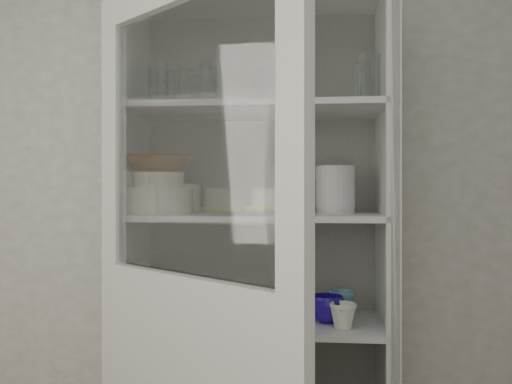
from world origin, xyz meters
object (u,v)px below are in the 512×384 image
Objects in this scene: goblet_1 at (197,92)px; plate_stack_front at (159,201)px; cream_bowl at (159,180)px; mug_white at (343,316)px; cupboard_door at (188,354)px; mug_blue at (327,309)px; goblet_0 at (185,92)px; pantry_cabinet at (257,295)px; white_canister at (153,297)px; terracotta_bowl at (159,164)px; goblet_3 at (363,90)px; white_ramekin at (270,197)px; goblet_2 at (290,89)px; plate_stack_back at (176,198)px; grey_bowl_stack at (335,190)px; glass_platter at (270,211)px; yellow_trivet at (270,207)px; teal_jar at (284,304)px; measuring_cups at (160,315)px; mug_teal at (342,303)px.

plate_stack_front is (-0.13, -0.10, -0.43)m from goblet_1.
mug_white is (0.69, -0.09, -0.48)m from cream_bowl.
cupboard_door is 0.63m from mug_blue.
goblet_0 reaches higher than plate_stack_front.
pantry_cabinet reaches higher than white_canister.
terracotta_bowl is at bearing -54.38° from white_canister.
goblet_3 is 0.55m from white_ramekin.
goblet_1 is 1.13× the size of white_canister.
goblet_2 is (0.42, -0.00, 0.01)m from goblet_0.
plate_stack_back is 1.12× the size of grey_bowl_stack.
cupboard_door is 13.09× the size of goblet_3.
goblet_2 is at bearing 56.40° from glass_platter.
goblet_0 is at bearing 172.80° from grey_bowl_stack.
grey_bowl_stack is 1.86× the size of mug_white.
white_canister is (-0.68, 0.07, 0.02)m from mug_blue.
cream_bowl is at bearing 0.00° from plate_stack_front.
cream_bowl is 0.79m from mug_blue.
white_ramekin is at bearing -172.41° from grey_bowl_stack.
goblet_1 is 1.07× the size of white_ramekin.
goblet_1 is 0.33m from terracotta_bowl.
yellow_trivet is (0.00, 0.00, 0.01)m from glass_platter.
goblet_3 reaches higher than plate_stack_front.
mug_blue is (0.21, -0.03, -0.41)m from white_ramekin.
terracotta_bowl is at bearing -117.05° from goblet_0.
cupboard_door reaches higher than white_ramekin.
goblet_0 is 1.10× the size of goblet_1.
yellow_trivet is 1.47× the size of mug_blue.
white_ramekin is 1.44× the size of teal_jar.
plate_stack_back is 1.99× the size of measuring_cups.
grey_bowl_stack is at bearing 7.59° from yellow_trivet.
cream_bowl is at bearing -102.96° from plate_stack_back.
white_ramekin is 1.53× the size of mug_white.
goblet_0 is (-0.30, 0.04, 0.81)m from pantry_cabinet.
mug_teal is 0.23m from teal_jar.
yellow_trivet is 1.84× the size of measuring_cups.
yellow_trivet is 1.26× the size of white_ramekin.
goblet_2 is 0.84m from teal_jar.
white_canister reaches higher than mug_teal.
grey_bowl_stack is at bearing -7.12° from plate_stack_back.
pantry_cabinet is 0.39m from white_ramekin.
cupboard_door is at bearing -65.60° from cream_bowl.
cupboard_door is at bearing -81.15° from goblet_1.
plate_stack_front is 0.08m from cream_bowl.
goblet_0 reaches higher than grey_bowl_stack.
goblet_0 reaches higher than measuring_cups.
goblet_2 reaches higher than teal_jar.
plate_stack_front is (-0.78, -0.11, -0.43)m from goblet_3.
cupboard_door is at bearing -65.60° from terracotta_bowl.
pantry_cabinet reaches higher than goblet_0.
plate_stack_front is 0.43m from measuring_cups.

